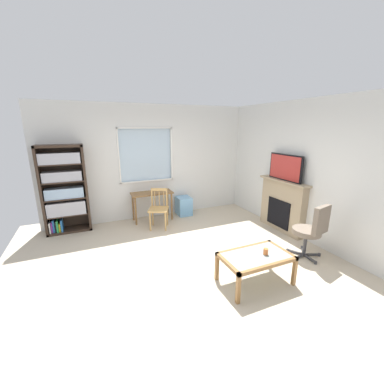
# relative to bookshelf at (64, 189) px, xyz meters

# --- Properties ---
(ground) EXTENTS (6.03, 5.95, 0.02)m
(ground) POSITION_rel_bookshelf_xyz_m (1.94, -2.23, -0.98)
(ground) COLOR beige
(wall_back_with_window) EXTENTS (5.03, 0.15, 2.77)m
(wall_back_with_window) POSITION_rel_bookshelf_xyz_m (1.94, 0.24, 0.40)
(wall_back_with_window) COLOR silver
(wall_back_with_window) RESTS_ON ground
(wall_right) EXTENTS (0.12, 5.15, 2.77)m
(wall_right) POSITION_rel_bookshelf_xyz_m (4.51, -2.23, 0.42)
(wall_right) COLOR silver
(wall_right) RESTS_ON ground
(bookshelf) EXTENTS (0.90, 0.38, 1.89)m
(bookshelf) POSITION_rel_bookshelf_xyz_m (0.00, 0.00, 0.00)
(bookshelf) COLOR #38281E
(bookshelf) RESTS_ON ground
(desk_under_window) EXTENTS (0.99, 0.43, 0.71)m
(desk_under_window) POSITION_rel_bookshelf_xyz_m (1.88, -0.11, -0.38)
(desk_under_window) COLOR brown
(desk_under_window) RESTS_ON ground
(wooden_chair) EXTENTS (0.55, 0.54, 0.90)m
(wooden_chair) POSITION_rel_bookshelf_xyz_m (1.89, -0.62, -0.50)
(wooden_chair) COLOR tan
(wooden_chair) RESTS_ON ground
(plastic_drawer_unit) EXTENTS (0.35, 0.40, 0.48)m
(plastic_drawer_unit) POSITION_rel_bookshelf_xyz_m (2.72, -0.06, -0.73)
(plastic_drawer_unit) COLOR #72ADDB
(plastic_drawer_unit) RESTS_ON ground
(fireplace) EXTENTS (0.26, 1.27, 1.14)m
(fireplace) POSITION_rel_bookshelf_xyz_m (4.35, -1.83, -0.39)
(fireplace) COLOR tan
(fireplace) RESTS_ON ground
(tv) EXTENTS (0.06, 0.88, 0.55)m
(tv) POSITION_rel_bookshelf_xyz_m (4.34, -1.83, 0.45)
(tv) COLOR black
(tv) RESTS_ON fireplace
(office_chair) EXTENTS (0.58, 0.57, 1.00)m
(office_chair) POSITION_rel_bookshelf_xyz_m (3.92, -3.00, -0.41)
(office_chair) COLOR #7A6B5B
(office_chair) RESTS_ON ground
(coffee_table) EXTENTS (1.02, 0.61, 0.45)m
(coffee_table) POSITION_rel_bookshelf_xyz_m (2.61, -3.18, -0.58)
(coffee_table) COLOR #8C9E99
(coffee_table) RESTS_ON ground
(sippy_cup) EXTENTS (0.07, 0.07, 0.09)m
(sippy_cup) POSITION_rel_bookshelf_xyz_m (2.75, -3.22, -0.47)
(sippy_cup) COLOR orange
(sippy_cup) RESTS_ON coffee_table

